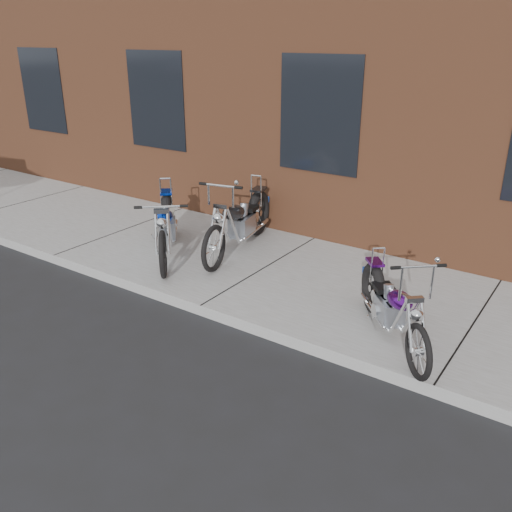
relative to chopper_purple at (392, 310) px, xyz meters
The scene contains 6 objects.
ground 2.43m from the chopper_purple, 165.09° to the right, with size 120.00×120.00×0.00m, color black.
sidewalk 2.50m from the chopper_purple, 158.80° to the left, with size 22.00×3.00×0.15m, color gray.
building_brick 8.49m from the chopper_purple, 107.24° to the left, with size 22.00×10.00×8.00m, color brown.
chopper_purple is the anchor object (origin of this frame).
chopper_blue 3.90m from the chopper_purple, behind, with size 1.65×1.89×1.04m.
chopper_third 3.28m from the chopper_purple, 157.55° to the left, with size 0.75×2.40×1.23m.
Camera 1 is at (4.08, -4.67, 3.36)m, focal length 38.00 mm.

